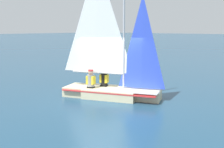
# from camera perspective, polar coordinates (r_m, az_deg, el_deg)

# --- Properties ---
(ground_plane) EXTENTS (260.00, 260.00, 0.00)m
(ground_plane) POSITION_cam_1_polar(r_m,az_deg,el_deg) (11.84, 0.00, -4.75)
(ground_plane) COLOR navy
(sailboat_main) EXTENTS (2.87, 4.22, 5.71)m
(sailboat_main) POSITION_cam_1_polar(r_m,az_deg,el_deg) (11.67, -0.20, -0.39)
(sailboat_main) COLOR beige
(sailboat_main) RESTS_ON ground_plane
(sailor_helm) EXTENTS (0.39, 0.41, 1.16)m
(sailor_helm) POSITION_cam_1_polar(r_m,az_deg,el_deg) (12.11, -1.63, -1.43)
(sailor_helm) COLOR black
(sailor_helm) RESTS_ON ground_plane
(sailor_crew) EXTENTS (0.39, 0.41, 1.16)m
(sailor_crew) POSITION_cam_1_polar(r_m,az_deg,el_deg) (11.80, -4.33, -1.68)
(sailor_crew) COLOR black
(sailor_crew) RESTS_ON ground_plane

